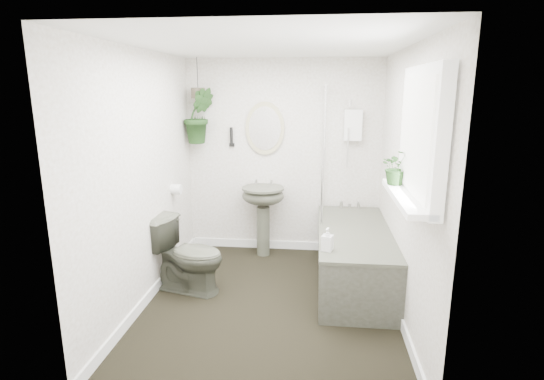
# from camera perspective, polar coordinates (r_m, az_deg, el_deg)

# --- Properties ---
(floor) EXTENTS (2.30, 2.80, 0.02)m
(floor) POSITION_cam_1_polar(r_m,az_deg,el_deg) (4.12, -0.23, -14.99)
(floor) COLOR black
(floor) RESTS_ON ground
(ceiling) EXTENTS (2.30, 2.80, 0.02)m
(ceiling) POSITION_cam_1_polar(r_m,az_deg,el_deg) (3.64, -0.27, 19.09)
(ceiling) COLOR white
(ceiling) RESTS_ON ground
(wall_back) EXTENTS (2.30, 0.02, 2.30)m
(wall_back) POSITION_cam_1_polar(r_m,az_deg,el_deg) (5.09, 1.53, 4.37)
(wall_back) COLOR white
(wall_back) RESTS_ON ground
(wall_front) EXTENTS (2.30, 0.02, 2.30)m
(wall_front) POSITION_cam_1_polar(r_m,az_deg,el_deg) (2.37, -4.09, -6.36)
(wall_front) COLOR white
(wall_front) RESTS_ON ground
(wall_left) EXTENTS (0.02, 2.80, 2.30)m
(wall_left) POSITION_cam_1_polar(r_m,az_deg,el_deg) (4.01, -16.97, 1.31)
(wall_left) COLOR white
(wall_left) RESTS_ON ground
(wall_right) EXTENTS (0.02, 2.80, 2.30)m
(wall_right) POSITION_cam_1_polar(r_m,az_deg,el_deg) (3.76, 17.58, 0.51)
(wall_right) COLOR white
(wall_right) RESTS_ON ground
(skirting) EXTENTS (2.30, 2.80, 0.10)m
(skirting) POSITION_cam_1_polar(r_m,az_deg,el_deg) (4.09, -0.23, -14.25)
(skirting) COLOR white
(skirting) RESTS_ON floor
(bathtub) EXTENTS (0.72, 1.72, 0.58)m
(bathtub) POSITION_cam_1_polar(r_m,az_deg,el_deg) (4.44, 10.94, -8.79)
(bathtub) COLOR #434638
(bathtub) RESTS_ON floor
(bath_screen) EXTENTS (0.04, 0.72, 1.40)m
(bath_screen) POSITION_cam_1_polar(r_m,az_deg,el_deg) (4.64, 6.93, 5.01)
(bath_screen) COLOR silver
(bath_screen) RESTS_ON bathtub
(shower_box) EXTENTS (0.20, 0.10, 0.35)m
(shower_box) POSITION_cam_1_polar(r_m,az_deg,el_deg) (4.97, 10.82, 8.57)
(shower_box) COLOR white
(shower_box) RESTS_ON wall_back
(oval_mirror) EXTENTS (0.46, 0.03, 0.62)m
(oval_mirror) POSITION_cam_1_polar(r_m,az_deg,el_deg) (5.03, -0.97, 8.28)
(oval_mirror) COLOR tan
(oval_mirror) RESTS_ON wall_back
(wall_sconce) EXTENTS (0.04, 0.04, 0.22)m
(wall_sconce) POSITION_cam_1_polar(r_m,az_deg,el_deg) (5.09, -5.48, 7.16)
(wall_sconce) COLOR black
(wall_sconce) RESTS_ON wall_back
(toilet_roll_holder) EXTENTS (0.11, 0.11, 0.11)m
(toilet_roll_holder) POSITION_cam_1_polar(r_m,az_deg,el_deg) (4.68, -12.78, 0.10)
(toilet_roll_holder) COLOR white
(toilet_roll_holder) RESTS_ON wall_left
(window_recess) EXTENTS (0.08, 1.00, 0.90)m
(window_recess) POSITION_cam_1_polar(r_m,az_deg,el_deg) (3.00, 19.49, 6.91)
(window_recess) COLOR white
(window_recess) RESTS_ON wall_right
(window_sill) EXTENTS (0.18, 1.00, 0.04)m
(window_sill) POSITION_cam_1_polar(r_m,az_deg,el_deg) (3.05, 17.60, -0.87)
(window_sill) COLOR white
(window_sill) RESTS_ON wall_right
(window_blinds) EXTENTS (0.01, 0.86, 0.76)m
(window_blinds) POSITION_cam_1_polar(r_m,az_deg,el_deg) (2.99, 18.65, 6.96)
(window_blinds) COLOR white
(window_blinds) RESTS_ON wall_right
(toilet) EXTENTS (0.81, 0.58, 0.74)m
(toilet) POSITION_cam_1_polar(r_m,az_deg,el_deg) (4.28, -11.25, -8.53)
(toilet) COLOR #434638
(toilet) RESTS_ON floor
(pedestal_sink) EXTENTS (0.50, 0.42, 0.84)m
(pedestal_sink) POSITION_cam_1_polar(r_m,az_deg,el_deg) (5.05, -1.19, -4.21)
(pedestal_sink) COLOR #434638
(pedestal_sink) RESTS_ON floor
(sill_plant) EXTENTS (0.25, 0.22, 0.27)m
(sill_plant) POSITION_cam_1_polar(r_m,az_deg,el_deg) (3.30, 16.47, 2.98)
(sill_plant) COLOR black
(sill_plant) RESTS_ON window_sill
(hanging_plant) EXTENTS (0.43, 0.39, 0.64)m
(hanging_plant) POSITION_cam_1_polar(r_m,az_deg,el_deg) (5.05, -9.79, 9.80)
(hanging_plant) COLOR black
(hanging_plant) RESTS_ON ceiling
(soap_bottle) EXTENTS (0.12, 0.12, 0.20)m
(soap_bottle) POSITION_cam_1_polar(r_m,az_deg,el_deg) (3.73, 7.46, -6.58)
(soap_bottle) COLOR black
(soap_bottle) RESTS_ON bathtub
(hanging_pot) EXTENTS (0.16, 0.16, 0.12)m
(hanging_pot) POSITION_cam_1_polar(r_m,az_deg,el_deg) (5.04, -9.91, 12.72)
(hanging_pot) COLOR #4B4334
(hanging_pot) RESTS_ON ceiling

